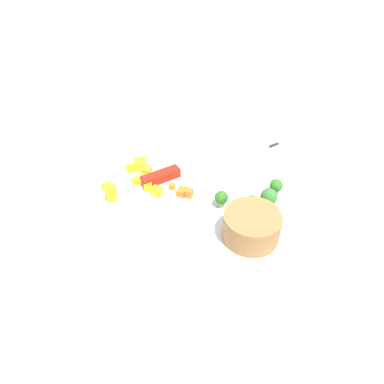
{
  "coord_description": "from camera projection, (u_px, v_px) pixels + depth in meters",
  "views": [
    {
      "loc": [
        -0.55,
        0.07,
        0.5
      ],
      "look_at": [
        0.0,
        0.0,
        0.02
      ],
      "focal_mm": 37.26,
      "sensor_mm": 36.0,
      "label": 1
    }
  ],
  "objects": [
    {
      "name": "broccoli_floret_1",
      "position": [
        252.0,
        203.0,
        0.7
      ],
      "size": [
        0.03,
        0.03,
        0.03
      ],
      "color": "#8DB45B",
      "rests_on": "cutting_board"
    },
    {
      "name": "pepper_dice_0",
      "position": [
        111.0,
        194.0,
        0.73
      ],
      "size": [
        0.02,
        0.02,
        0.02
      ],
      "primitive_type": "cube",
      "rotation": [
        0.0,
        0.0,
        1.62
      ],
      "color": "yellow",
      "rests_on": "cutting_board"
    },
    {
      "name": "pepper_dice_2",
      "position": [
        147.0,
        171.0,
        0.79
      ],
      "size": [
        0.02,
        0.02,
        0.02
      ],
      "primitive_type": "cube",
      "rotation": [
        0.0,
        0.0,
        0.82
      ],
      "color": "yellow",
      "rests_on": "cutting_board"
    },
    {
      "name": "carrot_dice_0",
      "position": [
        182.0,
        192.0,
        0.74
      ],
      "size": [
        0.02,
        0.02,
        0.01
      ],
      "primitive_type": "cube",
      "rotation": [
        0.0,
        0.0,
        1.04
      ],
      "color": "orange",
      "rests_on": "cutting_board"
    },
    {
      "name": "pepper_dice_1",
      "position": [
        108.0,
        187.0,
        0.75
      ],
      "size": [
        0.02,
        0.02,
        0.02
      ],
      "primitive_type": "cube",
      "rotation": [
        0.0,
        0.0,
        0.84
      ],
      "color": "yellow",
      "rests_on": "cutting_board"
    },
    {
      "name": "pepper_dice_9",
      "position": [
        148.0,
        187.0,
        0.75
      ],
      "size": [
        0.01,
        0.02,
        0.01
      ],
      "primitive_type": "cube",
      "rotation": [
        0.0,
        0.0,
        1.48
      ],
      "color": "yellow",
      "rests_on": "cutting_board"
    },
    {
      "name": "prep_bowl",
      "position": [
        252.0,
        226.0,
        0.65
      ],
      "size": [
        0.09,
        0.09,
        0.05
      ],
      "primitive_type": "cylinder",
      "color": "olive",
      "rests_on": "cutting_board"
    },
    {
      "name": "pepper_dice_3",
      "position": [
        144.0,
        180.0,
        0.77
      ],
      "size": [
        0.02,
        0.02,
        0.01
      ],
      "primitive_type": "cube",
      "rotation": [
        0.0,
        0.0,
        3.1
      ],
      "color": "yellow",
      "rests_on": "cutting_board"
    },
    {
      "name": "broccoli_floret_3",
      "position": [
        269.0,
        197.0,
        0.71
      ],
      "size": [
        0.03,
        0.03,
        0.03
      ],
      "color": "#94BE59",
      "rests_on": "cutting_board"
    },
    {
      "name": "pepper_dice_7",
      "position": [
        141.0,
        164.0,
        0.8
      ],
      "size": [
        0.03,
        0.03,
        0.02
      ],
      "primitive_type": "cube",
      "rotation": [
        0.0,
        0.0,
        0.1
      ],
      "color": "yellow",
      "rests_on": "cutting_board"
    },
    {
      "name": "chef_knife",
      "position": [
        190.0,
        167.0,
        0.8
      ],
      "size": [
        0.16,
        0.32,
        0.02
      ],
      "rotation": [
        0.0,
        0.0,
        5.12
      ],
      "color": "silver",
      "rests_on": "cutting_board"
    },
    {
      "name": "cutting_board",
      "position": [
        192.0,
        198.0,
        0.75
      ],
      "size": [
        0.48,
        0.37,
        0.01
      ],
      "primitive_type": "cube",
      "color": "white",
      "rests_on": "ground_plane"
    },
    {
      "name": "broccoli_floret_2",
      "position": [
        276.0,
        186.0,
        0.74
      ],
      "size": [
        0.02,
        0.02,
        0.03
      ],
      "color": "#96BD57",
      "rests_on": "cutting_board"
    },
    {
      "name": "pepper_dice_4",
      "position": [
        135.0,
        181.0,
        0.77
      ],
      "size": [
        0.02,
        0.02,
        0.01
      ],
      "primitive_type": "cube",
      "rotation": [
        0.0,
        0.0,
        2.09
      ],
      "color": "yellow",
      "rests_on": "cutting_board"
    },
    {
      "name": "ground_plane",
      "position": [
        192.0,
        201.0,
        0.75
      ],
      "size": [
        4.0,
        4.0,
        0.0
      ],
      "primitive_type": "plane",
      "color": "#A28B93"
    },
    {
      "name": "pepper_dice_8",
      "position": [
        153.0,
        177.0,
        0.77
      ],
      "size": [
        0.02,
        0.02,
        0.01
      ],
      "primitive_type": "cube",
      "rotation": [
        0.0,
        0.0,
        2.6
      ],
      "color": "yellow",
      "rests_on": "cutting_board"
    },
    {
      "name": "carrot_dice_1",
      "position": [
        190.0,
        195.0,
        0.73
      ],
      "size": [
        0.02,
        0.02,
        0.02
      ],
      "primitive_type": "cube",
      "rotation": [
        0.0,
        0.0,
        2.61
      ],
      "color": "orange",
      "rests_on": "cutting_board"
    },
    {
      "name": "pepper_dice_5",
      "position": [
        157.0,
        191.0,
        0.74
      ],
      "size": [
        0.02,
        0.02,
        0.02
      ],
      "primitive_type": "cube",
      "rotation": [
        0.0,
        0.0,
        2.65
      ],
      "color": "yellow",
      "rests_on": "cutting_board"
    },
    {
      "name": "broccoli_floret_0",
      "position": [
        221.0,
        198.0,
        0.71
      ],
      "size": [
        0.02,
        0.02,
        0.03
      ],
      "color": "#8CC265",
      "rests_on": "cutting_board"
    },
    {
      "name": "carrot_dice_2",
      "position": [
        172.0,
        186.0,
        0.75
      ],
      "size": [
        0.01,
        0.01,
        0.01
      ],
      "primitive_type": "cube",
      "rotation": [
        0.0,
        0.0,
        2.71
      ],
      "color": "orange",
      "rests_on": "cutting_board"
    },
    {
      "name": "pepper_dice_6",
      "position": [
        131.0,
        168.0,
        0.79
      ],
      "size": [
        0.02,
        0.02,
        0.01
      ],
      "primitive_type": "cube",
      "rotation": [
        0.0,
        0.0,
        0.52
      ],
      "color": "yellow",
      "rests_on": "cutting_board"
    }
  ]
}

